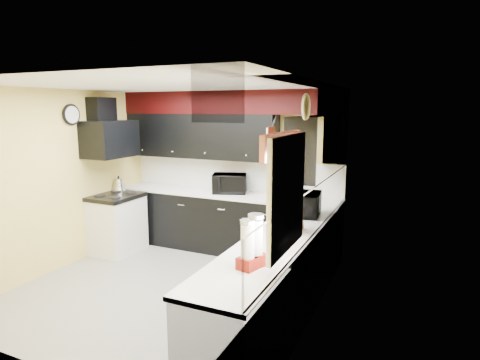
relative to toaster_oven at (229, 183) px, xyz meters
The scene contains 35 objects.
ground 1.88m from the toaster_oven, 92.88° to the right, with size 3.60×3.60×0.00m, color gray.
wall_back 0.32m from the toaster_oven, 106.10° to the left, with size 3.60×0.06×2.50m, color #E0C666.
wall_right 2.31m from the toaster_oven, 41.65° to the right, with size 0.06×3.60×2.50m, color #E0C666.
wall_left 2.43m from the toaster_oven, 140.77° to the right, with size 0.06×3.60×2.50m, color #E0C666.
ceiling 2.09m from the toaster_oven, 92.88° to the right, with size 3.60×3.60×0.06m, color white.
cab_back 0.64m from the toaster_oven, 157.18° to the right, with size 3.60×0.60×0.90m, color black.
cab_right 2.41m from the toaster_oven, 52.17° to the right, with size 0.60×3.00×0.90m, color black.
counter_back 0.19m from the toaster_oven, 157.18° to the right, with size 3.62×0.64×0.04m, color white.
counter_right 2.33m from the toaster_oven, 52.17° to the right, with size 0.64×3.02×0.04m, color white.
splash_back 0.29m from the toaster_oven, 106.69° to the left, with size 3.60×0.02×0.50m, color white.
splash_right 2.30m from the toaster_oven, 41.82° to the right, with size 0.02×3.60×0.50m, color white.
upper_back 0.92m from the toaster_oven, behind, with size 2.60×0.35×0.70m, color black.
upper_right 1.82m from the toaster_oven, 22.23° to the right, with size 0.35×1.80×0.70m, color black.
soffit_back 1.24m from the toaster_oven, 131.43° to the left, with size 3.60×0.36×0.35m, color black.
soffit_right 2.62m from the toaster_oven, 47.98° to the right, with size 0.36×3.24×0.35m, color black.
stove 1.88m from the toaster_oven, 153.61° to the right, with size 0.60×0.75×0.86m, color white.
cooktop 1.77m from the toaster_oven, 153.61° to the right, with size 0.62×0.77×0.06m, color black.
hood 1.93m from the toaster_oven, 154.32° to the right, with size 0.50×0.78×0.55m, color black.
hood_duct 2.22m from the toaster_oven, 156.00° to the right, with size 0.24×0.40×0.40m, color black.
window 3.01m from the toaster_oven, 54.93° to the right, with size 0.03×0.86×0.96m, color white, non-canonical shape.
valance 3.06m from the toaster_oven, 55.81° to the right, with size 0.04×0.88×0.20m, color red.
pan_top 1.18m from the toaster_oven, ahead, with size 0.03×0.22×0.40m, color black, non-canonical shape.
pan_mid 1.00m from the toaster_oven, ahead, with size 0.03×0.28×0.46m, color black, non-canonical shape.
pan_low 0.99m from the toaster_oven, 11.23° to the left, with size 0.03×0.24×0.42m, color black, non-canonical shape.
cut_board 1.06m from the toaster_oven, 17.16° to the right, with size 0.03×0.26×0.35m, color white.
baskets 2.07m from the toaster_oven, 45.78° to the right, with size 0.27×0.27×0.50m, color brown, non-canonical shape.
clock 2.49m from the toaster_oven, 145.23° to the right, with size 0.03×0.30×0.30m, color black, non-canonical shape.
deco_plate 2.79m from the toaster_oven, 48.04° to the right, with size 0.03×0.24×0.24m, color white, non-canonical shape.
toaster_oven is the anchor object (origin of this frame).
microwave 1.65m from the toaster_oven, 29.28° to the right, with size 0.50×0.34×0.28m, color black.
utensil_crock 0.78m from the toaster_oven, ahead, with size 0.13×0.13×0.14m, color silver.
knife_block 0.87m from the toaster_oven, ahead, with size 0.09×0.12×0.19m, color black.
kettle 1.83m from the toaster_oven, 164.19° to the right, with size 0.22×0.22×0.20m, color #B0B0B4, non-canonical shape.
dispenser_a 2.95m from the toaster_oven, 59.86° to the right, with size 0.16×0.16×0.42m, color #620106, non-canonical shape.
dispenser_b 3.03m from the toaster_oven, 61.31° to the right, with size 0.14×0.14×0.39m, color maroon, non-canonical shape.
Camera 1 is at (2.75, -3.97, 2.24)m, focal length 30.00 mm.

